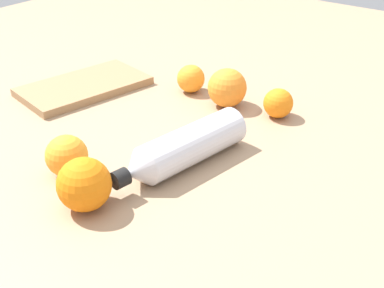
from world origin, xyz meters
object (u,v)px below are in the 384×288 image
at_px(orange_0, 67,156).
at_px(orange_2, 191,79).
at_px(orange_3, 84,184).
at_px(orange_4, 227,88).
at_px(cutting_board, 84,86).
at_px(water_bottle, 183,148).
at_px(orange_1, 277,103).

height_order(orange_0, orange_2, orange_0).
xyz_separation_m(orange_3, orange_4, (0.43, 0.03, -0.00)).
distance_m(orange_3, cutting_board, 0.45).
bearing_deg(orange_3, water_bottle, -13.37).
distance_m(orange_1, orange_3, 0.46).
bearing_deg(water_bottle, orange_4, -154.37).
bearing_deg(orange_4, cutting_board, 112.78).
height_order(orange_1, orange_2, orange_2).
relative_size(orange_1, orange_2, 0.97).
relative_size(water_bottle, cutting_board, 0.98).
distance_m(orange_2, cutting_board, 0.25).
bearing_deg(cutting_board, orange_2, -43.42).
xyz_separation_m(orange_0, orange_2, (0.40, 0.04, -0.00)).
distance_m(orange_2, orange_3, 0.47).
height_order(orange_2, orange_3, orange_3).
bearing_deg(orange_2, orange_3, -162.84).
distance_m(orange_1, orange_4, 0.11).
height_order(water_bottle, orange_3, orange_3).
height_order(water_bottle, orange_4, orange_4).
bearing_deg(water_bottle, orange_0, -35.64).
distance_m(orange_3, orange_4, 0.43).
bearing_deg(orange_4, water_bottle, -163.25).
distance_m(orange_1, cutting_board, 0.45).
relative_size(orange_3, orange_4, 1.00).
bearing_deg(orange_3, orange_2, 17.16).
xyz_separation_m(orange_1, orange_2, (-0.01, 0.22, 0.00)).
relative_size(orange_0, orange_2, 1.13).
relative_size(orange_3, cutting_board, 0.30).
relative_size(orange_0, cutting_board, 0.25).
xyz_separation_m(orange_1, orange_3, (-0.45, 0.08, 0.01)).
bearing_deg(water_bottle, orange_3, -4.48).
bearing_deg(orange_0, cutting_board, 43.64).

